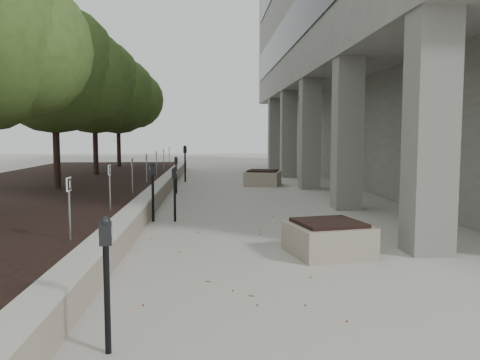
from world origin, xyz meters
name	(u,v)px	position (x,y,z in m)	size (l,w,h in m)	color
ground	(227,273)	(0.00, 0.00, 0.00)	(90.00, 90.00, 0.00)	#B0AAA2
retaining_wall	(161,189)	(-1.82, 9.00, 0.25)	(0.39, 26.00, 0.50)	tan
planting_bed	(45,191)	(-5.50, 9.00, 0.20)	(7.00, 26.00, 0.40)	black
crabapple_tree_3	(55,96)	(-4.80, 8.00, 3.12)	(4.60, 4.00, 5.44)	#334F1E
crabapple_tree_4	(94,106)	(-4.80, 13.00, 3.12)	(4.60, 4.00, 5.44)	#334F1E
crabapple_tree_5	(118,112)	(-4.80, 18.00, 3.12)	(4.60, 4.00, 5.44)	#334F1E
parking_sign_2	(69,209)	(-2.35, 0.50, 0.88)	(0.04, 0.22, 0.96)	black
parking_sign_3	(110,188)	(-2.35, 3.50, 0.88)	(0.04, 0.22, 0.96)	black
parking_sign_4	(132,176)	(-2.35, 6.50, 0.88)	(0.04, 0.22, 0.96)	black
parking_sign_5	(147,168)	(-2.35, 9.50, 0.88)	(0.04, 0.22, 0.96)	black
parking_sign_6	(156,163)	(-2.35, 12.50, 0.88)	(0.04, 0.22, 0.96)	black
parking_sign_7	(164,159)	(-2.35, 15.50, 0.88)	(0.04, 0.22, 0.96)	black
parking_sign_8	(169,156)	(-2.35, 18.50, 0.88)	(0.04, 0.22, 0.96)	black
parking_meter_1	(107,286)	(-1.17, -2.59, 0.63)	(0.13, 0.09, 1.27)	black
parking_meter_2	(175,194)	(-1.05, 4.29, 0.63)	(0.12, 0.09, 1.26)	black
parking_meter_3	(153,192)	(-1.55, 4.33, 0.68)	(0.13, 0.10, 1.36)	black
parking_meter_4	(176,175)	(-1.40, 9.75, 0.63)	(0.12, 0.09, 1.25)	black
parking_meter_5	(185,164)	(-1.30, 13.79, 0.77)	(0.15, 0.11, 1.54)	black
planter_front	(328,238)	(1.72, 1.00, 0.28)	(1.21, 1.21, 0.57)	tan
planter_back	(263,178)	(1.81, 12.26, 0.30)	(1.30, 1.30, 0.61)	tan
berry_scatter	(216,216)	(-0.10, 5.00, 0.01)	(3.30, 14.10, 0.02)	maroon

